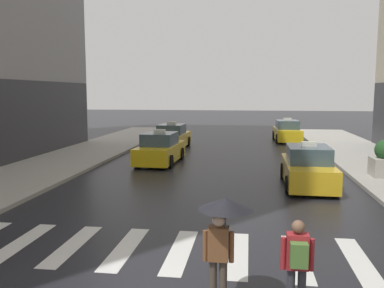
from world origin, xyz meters
name	(u,v)px	position (x,y,z in m)	size (l,w,h in m)	color
crosswalk_markings	(180,251)	(0.00, 3.00, 0.00)	(11.30, 2.80, 0.01)	silver
taxi_lead	(308,168)	(3.93, 10.48, 0.72)	(1.97, 4.56, 1.80)	gold
taxi_second	(160,149)	(-3.11, 14.98, 0.72)	(2.07, 4.60, 1.80)	yellow
taxi_third	(172,138)	(-3.56, 20.73, 0.72)	(2.04, 4.59, 1.80)	gold
taxi_fourth	(287,132)	(4.47, 25.90, 0.72)	(2.04, 4.59, 1.80)	yellow
pedestrian_with_umbrella	(223,222)	(1.15, 0.67, 1.52)	(0.96, 0.96, 1.94)	#473D33
pedestrian_with_backpack	(297,261)	(2.40, 0.48, 0.97)	(0.55, 0.43, 1.65)	#333338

